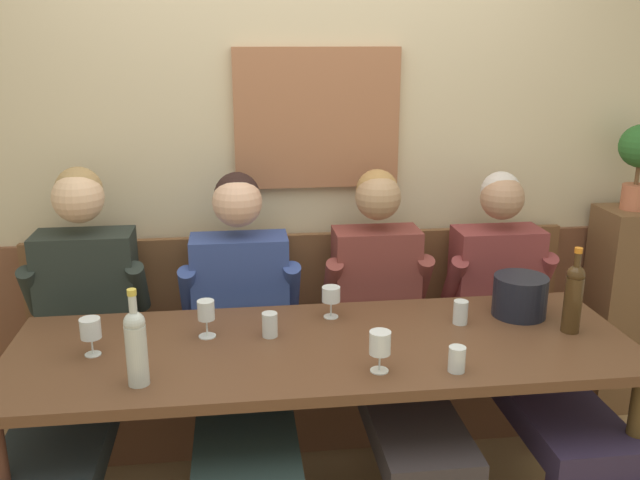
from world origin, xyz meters
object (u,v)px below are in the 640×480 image
(person_center_right_seat, at_px, (522,332))
(wine_glass_near_bucket, at_px, (206,312))
(person_left_seat, at_px, (76,346))
(wine_glass_mid_right, at_px, (331,296))
(water_tumbler_right, at_px, (457,359))
(water_tumbler_center, at_px, (270,325))
(water_tumbler_left, at_px, (460,312))
(dining_table, at_px, (324,363))
(person_center_left_seat, at_px, (390,335))
(ice_bucket, at_px, (520,296))
(wall_bench, at_px, (306,375))
(wine_glass_by_bottle, at_px, (91,330))
(person_right_seat, at_px, (242,343))
(wine_bottle_clear_water, at_px, (573,296))
(potted_plant, at_px, (640,155))
(wine_glass_left_end, at_px, (380,345))
(wine_bottle_green_tall, at_px, (136,345))

(person_center_right_seat, bearing_deg, wine_glass_near_bucket, -171.69)
(person_left_seat, bearing_deg, wine_glass_mid_right, -5.10)
(water_tumbler_right, distance_m, water_tumbler_center, 0.71)
(water_tumbler_left, bearing_deg, person_left_seat, 171.85)
(dining_table, height_order, person_center_left_seat, person_center_left_seat)
(ice_bucket, height_order, water_tumbler_right, ice_bucket)
(water_tumbler_center, bearing_deg, water_tumbler_right, -30.52)
(person_left_seat, distance_m, wine_glass_near_bucket, 0.62)
(water_tumbler_right, bearing_deg, water_tumbler_center, 149.48)
(wall_bench, height_order, wine_glass_by_bottle, wall_bench)
(wine_glass_mid_right, height_order, water_tumbler_right, wine_glass_mid_right)
(person_left_seat, bearing_deg, person_center_left_seat, -0.65)
(person_center_left_seat, distance_m, ice_bucket, 0.56)
(person_right_seat, height_order, person_center_left_seat, person_right_seat)
(person_right_seat, height_order, wine_bottle_clear_water, person_right_seat)
(dining_table, height_order, wine_glass_mid_right, wine_glass_mid_right)
(wall_bench, bearing_deg, wine_glass_mid_right, -81.68)
(wine_glass_mid_right, distance_m, water_tumbler_right, 0.63)
(wine_glass_near_bucket, distance_m, potted_plant, 2.17)
(wall_bench, height_order, person_center_right_seat, person_center_right_seat)
(person_center_left_seat, bearing_deg, wine_bottle_clear_water, -27.84)
(person_left_seat, xyz_separation_m, person_right_seat, (0.67, -0.02, -0.02))
(person_right_seat, height_order, water_tumbler_left, person_right_seat)
(person_left_seat, xyz_separation_m, wine_glass_by_bottle, (0.14, -0.33, 0.20))
(person_left_seat, relative_size, wine_glass_mid_right, 10.20)
(person_right_seat, relative_size, water_tumbler_center, 13.67)
(wall_bench, height_order, person_center_left_seat, person_center_left_seat)
(wall_bench, xyz_separation_m, dining_table, (0.00, -0.66, 0.40))
(wall_bench, relative_size, person_center_right_seat, 2.08)
(wine_glass_by_bottle, xyz_separation_m, water_tumbler_left, (1.39, 0.11, -0.05))
(person_left_seat, distance_m, person_center_right_seat, 1.89)
(wine_glass_near_bucket, distance_m, wine_glass_left_end, 0.69)
(person_center_right_seat, height_order, wine_glass_left_end, person_center_right_seat)
(wine_bottle_green_tall, relative_size, water_tumbler_center, 3.53)
(wine_bottle_clear_water, distance_m, wine_glass_near_bucket, 1.40)
(person_center_right_seat, distance_m, wine_glass_mid_right, 0.89)
(wall_bench, distance_m, wine_bottle_clear_water, 1.33)
(person_center_left_seat, xyz_separation_m, person_center_right_seat, (0.58, -0.01, -0.02))
(wine_glass_left_end, bearing_deg, wine_glass_by_bottle, 165.88)
(person_right_seat, distance_m, water_tumbler_left, 0.90)
(wine_glass_near_bucket, bearing_deg, wine_glass_by_bottle, -165.27)
(person_left_seat, bearing_deg, wine_bottle_clear_water, -10.17)
(wine_glass_near_bucket, height_order, wine_glass_left_end, same)
(person_center_right_seat, bearing_deg, wine_glass_mid_right, -175.36)
(wine_bottle_clear_water, xyz_separation_m, water_tumbler_right, (-0.54, -0.26, -0.10))
(person_center_right_seat, bearing_deg, water_tumbler_left, -150.94)
(wine_glass_near_bucket, bearing_deg, person_center_right_seat, 8.31)
(wine_glass_mid_right, bearing_deg, wall_bench, 98.32)
(potted_plant, bearing_deg, person_center_left_seat, -163.42)
(wall_bench, xyz_separation_m, water_tumbler_right, (0.42, -0.94, 0.52))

